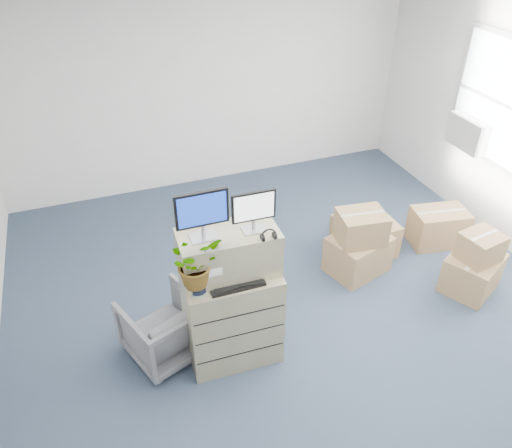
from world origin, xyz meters
The scene contains 17 objects.
ground centered at (0.00, 0.00, 0.00)m, with size 7.00×7.00×0.00m, color #273546.
wall_back centered at (0.00, 3.51, 1.40)m, with size 6.00×0.02×2.80m, color silver.
ac_unit centered at (2.87, 1.40, 1.20)m, with size 0.24×0.60×0.40m, color silver.
filing_cabinet_lower centered at (-0.80, 0.02, 0.50)m, with size 0.86×0.52×1.00m, color gray.
filing_cabinet_upper centered at (-0.80, 0.06, 1.22)m, with size 0.86×0.43×0.43m, color gray.
monitor_left centered at (-1.00, 0.07, 1.68)m, with size 0.44×0.17×0.44m.
monitor_right centered at (-0.58, 0.02, 1.64)m, with size 0.38×0.15×0.37m.
headphones centered at (-0.51, -0.13, 1.47)m, with size 0.13×0.13×0.01m, color black.
keyboard centered at (-0.79, -0.12, 1.01)m, with size 0.48×0.20×0.03m, color black.
mouse centered at (-0.49, -0.12, 1.02)m, with size 0.10×0.06×0.03m, color silver.
water_bottle centered at (-0.68, 0.07, 1.14)m, with size 0.08×0.08×0.27m, color gray.
phone_dock centered at (-0.81, 0.05, 1.05)m, with size 0.06×0.05×0.13m.
external_drive centered at (-0.49, 0.10, 1.03)m, with size 0.19×0.14×0.06m, color black.
tissue_box centered at (-0.49, 0.07, 1.10)m, with size 0.21×0.10×0.08m, color #4694EE.
potted_plant centered at (-1.12, -0.08, 1.26)m, with size 0.55×0.58×0.45m.
office_chair centered at (-1.41, 0.27, 0.35)m, with size 0.68×0.64×0.70m, color slate.
cardboard_boxes centered at (1.53, 0.64, 0.30)m, with size 1.99×1.71×0.83m.
Camera 1 is at (-1.75, -3.21, 3.87)m, focal length 35.00 mm.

